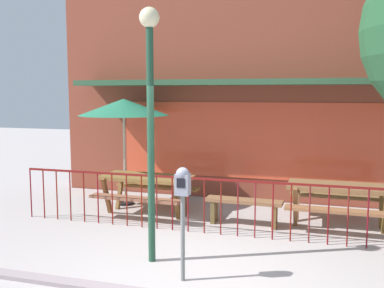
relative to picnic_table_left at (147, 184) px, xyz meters
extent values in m
plane|color=#B4ABA9|center=(1.70, -2.55, -0.61)|extent=(40.00, 40.00, 0.00)
cube|color=#4F2623|center=(1.70, 1.99, -0.61)|extent=(8.99, 0.54, 0.01)
cube|color=brown|center=(1.70, 1.99, 2.35)|extent=(8.99, 0.50, 5.91)
cube|color=#E54C2D|center=(1.70, 1.73, 0.74)|extent=(5.84, 0.02, 1.70)
cube|color=#315437|center=(1.70, 1.30, 2.02)|extent=(7.64, 0.87, 0.12)
cube|color=maroon|center=(1.70, -0.83, 0.34)|extent=(7.55, 0.04, 0.04)
cylinder|color=maroon|center=(-2.08, -0.83, -0.14)|extent=(0.02, 0.02, 0.95)
cylinder|color=maroon|center=(-1.79, -0.83, -0.14)|extent=(0.02, 0.02, 0.95)
cylinder|color=maroon|center=(-1.50, -0.83, -0.14)|extent=(0.02, 0.02, 0.95)
cylinder|color=maroon|center=(-1.21, -0.83, -0.14)|extent=(0.02, 0.02, 0.95)
cylinder|color=maroon|center=(-0.92, -0.83, -0.14)|extent=(0.02, 0.02, 0.95)
cylinder|color=maroon|center=(-0.63, -0.83, -0.14)|extent=(0.02, 0.02, 0.95)
cylinder|color=maroon|center=(-0.34, -0.83, -0.14)|extent=(0.02, 0.02, 0.95)
cylinder|color=maroon|center=(-0.04, -0.83, -0.14)|extent=(0.02, 0.02, 0.95)
cylinder|color=maroon|center=(0.25, -0.83, -0.14)|extent=(0.02, 0.02, 0.95)
cylinder|color=maroon|center=(0.54, -0.83, -0.14)|extent=(0.02, 0.02, 0.95)
cylinder|color=maroon|center=(0.83, -0.83, -0.14)|extent=(0.02, 0.02, 0.95)
cylinder|color=maroon|center=(1.12, -0.83, -0.14)|extent=(0.02, 0.02, 0.95)
cylinder|color=maroon|center=(1.41, -0.83, -0.14)|extent=(0.02, 0.02, 0.95)
cylinder|color=maroon|center=(1.70, -0.83, -0.14)|extent=(0.02, 0.02, 0.95)
cylinder|color=maroon|center=(1.99, -0.83, -0.14)|extent=(0.02, 0.02, 0.95)
cylinder|color=maroon|center=(2.28, -0.83, -0.14)|extent=(0.02, 0.02, 0.95)
cylinder|color=maroon|center=(2.57, -0.83, -0.14)|extent=(0.02, 0.02, 0.95)
cylinder|color=maroon|center=(2.86, -0.83, -0.14)|extent=(0.02, 0.02, 0.95)
cylinder|color=maroon|center=(3.15, -0.83, -0.14)|extent=(0.02, 0.02, 0.95)
cylinder|color=maroon|center=(3.44, -0.83, -0.14)|extent=(0.02, 0.02, 0.95)
cylinder|color=maroon|center=(3.73, -0.83, -0.14)|extent=(0.02, 0.02, 0.95)
cylinder|color=maroon|center=(4.02, -0.83, -0.14)|extent=(0.02, 0.02, 0.95)
cube|color=olive|center=(0.00, 0.00, 0.13)|extent=(1.83, 0.82, 0.07)
cube|color=#915941|center=(-0.02, -0.55, -0.17)|extent=(1.81, 0.32, 0.05)
cube|color=olive|center=(0.02, 0.55, -0.17)|extent=(1.81, 0.32, 0.05)
cube|color=brown|center=(-0.75, -0.25, -0.24)|extent=(0.08, 0.35, 0.78)
cube|color=brown|center=(-0.73, 0.31, -0.24)|extent=(0.08, 0.35, 0.78)
cube|color=brown|center=(0.73, -0.31, -0.24)|extent=(0.08, 0.35, 0.78)
cube|color=brown|center=(0.75, 0.25, -0.24)|extent=(0.08, 0.35, 0.78)
cube|color=brown|center=(3.63, 0.19, 0.13)|extent=(1.81, 0.79, 0.07)
cube|color=#955E3A|center=(3.62, -0.36, -0.17)|extent=(1.80, 0.29, 0.05)
cube|color=olive|center=(3.64, 0.74, -0.17)|extent=(1.80, 0.29, 0.05)
cube|color=brown|center=(2.89, -0.08, -0.24)|extent=(0.07, 0.35, 0.78)
cube|color=brown|center=(2.90, 0.48, -0.24)|extent=(0.07, 0.35, 0.78)
cube|color=brown|center=(4.37, 0.46, -0.24)|extent=(0.07, 0.35, 0.78)
cylinder|color=black|center=(-0.75, 0.59, -0.59)|extent=(0.36, 0.36, 0.05)
cylinder|color=beige|center=(-0.75, 0.59, 0.51)|extent=(0.04, 0.04, 2.23)
cone|color=#267856|center=(-0.75, 0.59, 1.50)|extent=(1.92, 1.92, 0.35)
cube|color=brown|center=(1.98, -0.18, -0.16)|extent=(1.41, 0.36, 0.06)
cube|color=brown|center=(1.42, -0.16, -0.39)|extent=(0.08, 0.29, 0.45)
cube|color=brown|center=(2.54, -0.19, -0.39)|extent=(0.08, 0.29, 0.45)
cylinder|color=slate|center=(1.64, -2.76, -0.05)|extent=(0.06, 0.06, 1.13)
cube|color=gray|center=(1.64, -2.76, 0.65)|extent=(0.18, 0.14, 0.27)
sphere|color=gray|center=(1.64, -2.76, 0.78)|extent=(0.17, 0.17, 0.17)
cube|color=black|center=(1.64, -2.83, 0.68)|extent=(0.11, 0.01, 0.12)
cylinder|color=#214832|center=(1.01, -2.26, 1.04)|extent=(0.10, 0.10, 3.30)
sphere|color=beige|center=(1.01, -2.26, 2.80)|extent=(0.28, 0.28, 0.28)
camera|label=1|loc=(3.29, -7.88, 1.79)|focal=40.84mm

